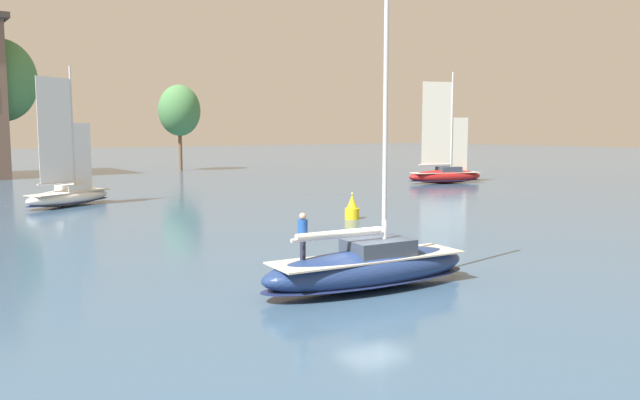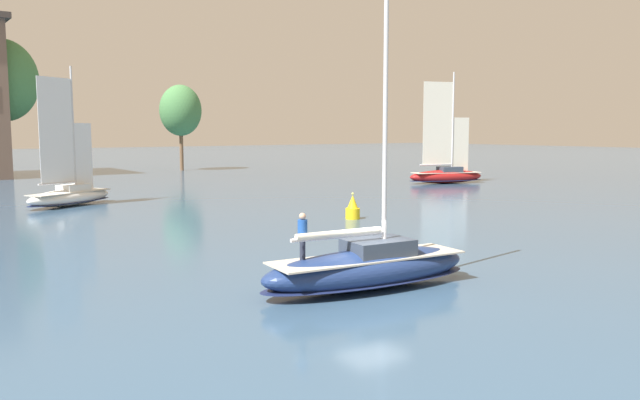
% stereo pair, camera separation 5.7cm
% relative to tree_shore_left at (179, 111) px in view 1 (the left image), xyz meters
% --- Properties ---
extents(ground_plane, '(400.00, 400.00, 0.00)m').
position_rel_tree_shore_left_xyz_m(ground_plane, '(-22.59, -68.28, -8.65)').
color(ground_plane, '#385675').
extents(tree_shore_left, '(6.00, 6.00, 12.36)m').
position_rel_tree_shore_left_xyz_m(tree_shore_left, '(0.00, 0.00, 0.00)').
color(tree_shore_left, brown).
rests_on(tree_shore_left, ground).
extents(tree_shore_center, '(8.26, 8.26, 17.00)m').
position_rel_tree_shore_left_xyz_m(tree_shore_center, '(-22.94, 0.60, 3.25)').
color(tree_shore_center, '#4C3828').
rests_on(tree_shore_center, ground).
extents(sailboat_main, '(8.85, 3.40, 11.86)m').
position_rel_tree_shore_left_xyz_m(sailboat_main, '(-22.57, -68.28, -7.84)').
color(sailboat_main, navy).
rests_on(sailboat_main, ground).
extents(sailboat_moored_near_marina, '(7.86, 5.57, 10.67)m').
position_rel_tree_shore_left_xyz_m(sailboat_moored_near_marina, '(-24.66, -35.32, -7.77)').
color(sailboat_moored_near_marina, white).
rests_on(sailboat_moored_near_marina, ground).
extents(sailboat_moored_far_slip, '(9.13, 5.09, 12.10)m').
position_rel_tree_shore_left_xyz_m(sailboat_moored_far_slip, '(14.37, -38.16, -7.68)').
color(sailboat_moored_far_slip, maroon).
rests_on(sailboat_moored_far_slip, ground).
extents(channel_buoy, '(0.95, 0.95, 1.74)m').
position_rel_tree_shore_left_xyz_m(channel_buoy, '(-11.64, -53.88, -7.97)').
color(channel_buoy, yellow).
rests_on(channel_buoy, ground).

